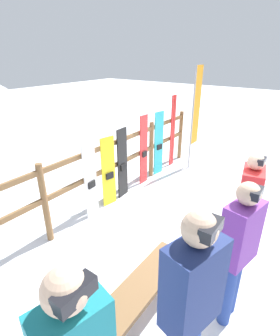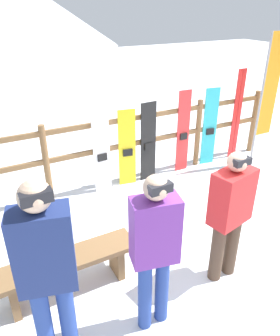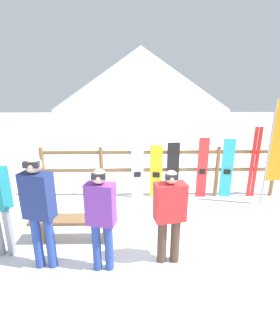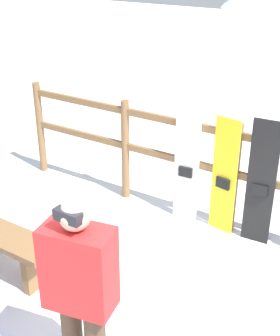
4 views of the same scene
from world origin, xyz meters
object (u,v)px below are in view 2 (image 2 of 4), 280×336
object	(u,v)px
person_red	(230,210)
snowboard_cyan	(210,128)
snowboard_yellow	(127,149)
rental_flag	(267,92)
snowboard_black_stripe	(148,142)
person_navy	(47,267)
snowboard_red	(183,132)
person_purple	(155,245)
snowboard_white	(102,153)
ski_pair_red	(237,115)
bench	(67,266)

from	to	relation	value
person_red	snowboard_cyan	xyz separation A→B (m)	(1.74, 2.47, -0.16)
snowboard_yellow	rental_flag	size ratio (longest dim) A/B	0.55
snowboard_yellow	snowboard_black_stripe	size ratio (longest dim) A/B	0.95
person_navy	snowboard_red	world-z (taller)	person_navy
snowboard_red	rental_flag	size ratio (longest dim) A/B	0.62
person_red	snowboard_cyan	bearing A→B (deg)	54.87
person_purple	snowboard_cyan	bearing A→B (deg)	43.60
person_purple	snowboard_white	distance (m)	2.72
person_red	ski_pair_red	bearing A→B (deg)	45.90
person_red	snowboard_yellow	size ratio (longest dim) A/B	1.17
snowboard_black_stripe	rental_flag	size ratio (longest dim) A/B	0.58
person_red	snowboard_white	world-z (taller)	person_red
person_navy	snowboard_black_stripe	world-z (taller)	person_navy
bench	person_navy	size ratio (longest dim) A/B	0.84
snowboard_yellow	rental_flag	bearing A→B (deg)	-10.18
person_navy	snowboard_yellow	bearing A→B (deg)	52.89
rental_flag	snowboard_yellow	bearing A→B (deg)	169.82
person_red	snowboard_white	xyz separation A→B (m)	(-0.48, 2.47, -0.22)
person_navy	snowboard_cyan	size ratio (longest dim) A/B	1.22
person_red	ski_pair_red	world-z (taller)	ski_pair_red
snowboard_yellow	ski_pair_red	xyz separation A→B (m)	(2.42, 0.00, 0.22)
snowboard_black_stripe	bench	bearing A→B (deg)	-137.67
bench	person_purple	world-z (taller)	person_purple
person_navy	snowboard_black_stripe	distance (m)	3.50
person_purple	snowboard_black_stripe	distance (m)	3.02
rental_flag	snowboard_cyan	bearing A→B (deg)	151.32
snowboard_red	ski_pair_red	distance (m)	1.28
snowboard_red	person_navy	bearing A→B (deg)	-140.21
bench	snowboard_yellow	world-z (taller)	snowboard_yellow
snowboard_yellow	snowboard_black_stripe	world-z (taller)	snowboard_black_stripe
snowboard_cyan	snowboard_red	bearing A→B (deg)	180.00
rental_flag	snowboard_red	bearing A→B (deg)	162.32
snowboard_white	snowboard_cyan	bearing A→B (deg)	0.00
snowboard_yellow	snowboard_black_stripe	xyz separation A→B (m)	(0.41, 0.00, 0.03)
person_red	snowboard_cyan	distance (m)	3.03
snowboard_white	snowboard_red	size ratio (longest dim) A/B	0.90
person_purple	person_navy	distance (m)	0.93
person_red	snowboard_black_stripe	bearing A→B (deg)	80.89
snowboard_white	person_navy	bearing A→B (deg)	-119.96
snowboard_white	ski_pair_red	xyz separation A→B (m)	(2.88, 0.00, 0.21)
snowboard_white	ski_pair_red	bearing A→B (deg)	0.07
bench	ski_pair_red	xyz separation A→B (m)	(4.06, 1.88, 0.54)
snowboard_yellow	snowboard_red	xyz separation A→B (m)	(1.14, 0.00, 0.09)
person_purple	snowboard_red	xyz separation A→B (m)	(2.16, 2.64, -0.21)
snowboard_red	ski_pair_red	world-z (taller)	ski_pair_red
snowboard_white	snowboard_red	distance (m)	1.61
snowboard_red	person_red	bearing A→B (deg)	-114.48
snowboard_black_stripe	person_red	bearing A→B (deg)	-99.11
person_navy	snowboard_yellow	world-z (taller)	person_navy
snowboard_yellow	bench	bearing A→B (deg)	-131.29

